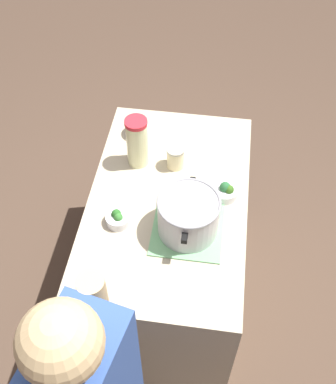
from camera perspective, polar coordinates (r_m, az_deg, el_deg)
ground_plane at (r=2.89m, az=-0.00°, el=-11.50°), size 8.00×8.00×0.00m
counter_slab at (r=2.53m, az=-0.00°, el=-6.92°), size 1.20×0.73×0.85m
dish_cloth at (r=2.07m, az=2.37°, el=-4.50°), size 0.31×0.31×0.01m
cooking_pot at (r=1.99m, az=2.46°, el=-2.82°), size 0.34×0.27×0.19m
lemonade_pitcher at (r=2.25m, az=-3.74°, el=6.04°), size 0.11×0.11×0.27m
mason_jar at (r=2.28m, az=0.91°, el=4.22°), size 0.09×0.09×0.12m
broccoli_bowl_front at (r=2.19m, az=6.89°, el=0.16°), size 0.13×0.13×0.08m
broccoli_bowl_center at (r=2.09m, az=-6.06°, el=-3.17°), size 0.11×0.11×0.07m
broccoli_bowl_back at (r=2.46m, az=-3.71°, el=7.58°), size 0.12×0.12×0.08m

